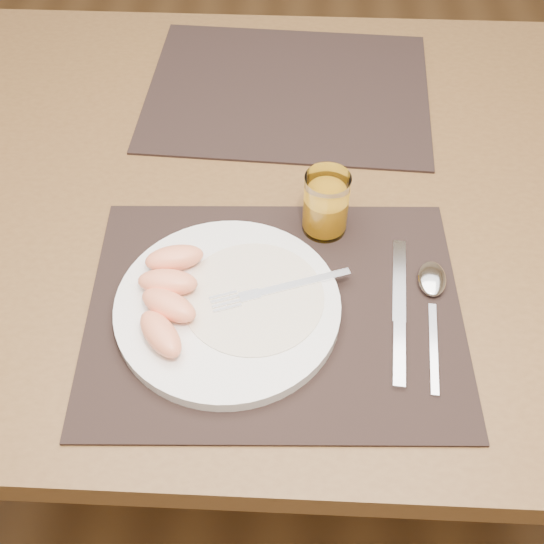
{
  "coord_description": "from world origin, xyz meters",
  "views": [
    {
      "loc": [
        0.01,
        -0.7,
        1.42
      ],
      "look_at": [
        -0.01,
        -0.17,
        0.77
      ],
      "focal_mm": 45.0,
      "sensor_mm": 36.0,
      "label": 1
    }
  ],
  "objects": [
    {
      "name": "ground",
      "position": [
        0.0,
        0.0,
        0.0
      ],
      "size": [
        5.0,
        5.0,
        0.0
      ],
      "primitive_type": "plane",
      "color": "brown",
      "rests_on": "ground"
    },
    {
      "name": "table",
      "position": [
        0.0,
        0.0,
        0.67
      ],
      "size": [
        1.4,
        0.9,
        0.75
      ],
      "color": "brown",
      "rests_on": "ground"
    },
    {
      "name": "placemat_near",
      "position": [
        -0.01,
        -0.22,
        0.75
      ],
      "size": [
        0.46,
        0.37,
        0.0
      ],
      "primitive_type": "cube",
      "rotation": [
        0.0,
        0.0,
        0.04
      ],
      "color": "black",
      "rests_on": "table"
    },
    {
      "name": "placemat_far",
      "position": [
        -0.0,
        0.22,
        0.75
      ],
      "size": [
        0.47,
        0.37,
        0.0
      ],
      "primitive_type": "cube",
      "rotation": [
        0.0,
        0.0,
        -0.05
      ],
      "color": "black",
      "rests_on": "table"
    },
    {
      "name": "plate",
      "position": [
        -0.06,
        -0.22,
        0.76
      ],
      "size": [
        0.27,
        0.27,
        0.02
      ],
      "primitive_type": "cylinder",
      "color": "white",
      "rests_on": "placemat_near"
    },
    {
      "name": "plate_dressing",
      "position": [
        -0.03,
        -0.21,
        0.77
      ],
      "size": [
        0.17,
        0.17,
        0.0
      ],
      "color": "white",
      "rests_on": "plate"
    },
    {
      "name": "fork",
      "position": [
        -0.01,
        -0.21,
        0.77
      ],
      "size": [
        0.17,
        0.08,
        0.0
      ],
      "color": "silver",
      "rests_on": "plate"
    },
    {
      "name": "knife",
      "position": [
        0.14,
        -0.23,
        0.76
      ],
      "size": [
        0.03,
        0.22,
        0.01
      ],
      "color": "silver",
      "rests_on": "placemat_near"
    },
    {
      "name": "spoon",
      "position": [
        0.18,
        -0.18,
        0.76
      ],
      "size": [
        0.04,
        0.19,
        0.01
      ],
      "color": "silver",
      "rests_on": "placemat_near"
    },
    {
      "name": "juice_glass",
      "position": [
        0.05,
        -0.08,
        0.79
      ],
      "size": [
        0.06,
        0.06,
        0.09
      ],
      "color": "white",
      "rests_on": "placemat_near"
    },
    {
      "name": "grapefruit_wedges",
      "position": [
        -0.13,
        -0.23,
        0.78
      ],
      "size": [
        0.08,
        0.18,
        0.03
      ],
      "color": "#FF9768",
      "rests_on": "plate"
    }
  ]
}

